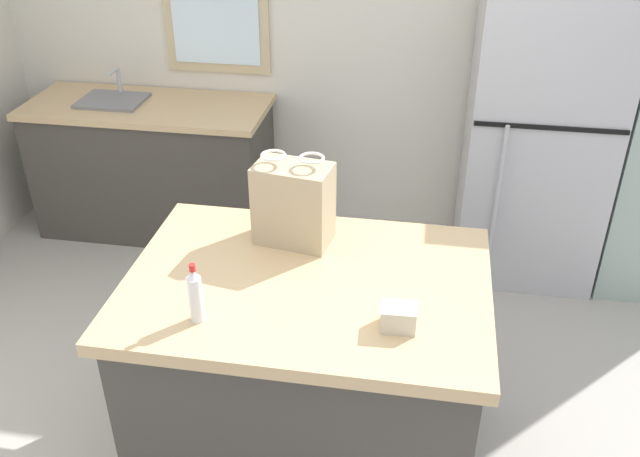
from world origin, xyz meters
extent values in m
cube|color=silver|center=(0.00, 2.21, 1.38)|extent=(5.16, 0.10, 2.76)
cube|color=#CCB78C|center=(-1.12, 2.15, 1.32)|extent=(0.68, 0.04, 0.60)
cube|color=white|center=(-1.12, 2.13, 1.32)|extent=(0.56, 0.02, 0.48)
cube|color=#423D38|center=(-0.15, 0.04, 0.44)|extent=(1.30, 0.91, 0.88)
cube|color=tan|center=(-0.15, 0.04, 0.90)|extent=(1.38, 0.99, 0.05)
cube|color=#B7B7BC|center=(0.87, 1.77, 0.85)|extent=(0.79, 0.71, 1.71)
cube|color=black|center=(0.87, 1.41, 1.06)|extent=(0.78, 0.01, 0.02)
cylinder|color=#B7B7BC|center=(0.66, 1.38, 0.68)|extent=(0.02, 0.02, 0.77)
cube|color=#423D38|center=(-1.52, 1.82, 0.42)|extent=(1.49, 0.60, 0.85)
cube|color=tan|center=(-1.52, 1.82, 0.87)|extent=(1.53, 0.64, 0.04)
cube|color=slate|center=(-1.74, 1.82, 0.84)|extent=(0.40, 0.32, 0.14)
cylinder|color=#B7B7BC|center=(-1.74, 1.96, 0.98)|extent=(0.03, 0.03, 0.18)
cylinder|color=#B7B7BC|center=(-1.74, 1.89, 1.06)|extent=(0.02, 0.14, 0.02)
cube|color=tan|center=(-0.26, 0.32, 1.10)|extent=(0.33, 0.23, 0.34)
torus|color=white|center=(-0.33, 0.32, 1.31)|extent=(0.12, 0.12, 0.01)
torus|color=white|center=(-0.18, 0.32, 1.31)|extent=(0.12, 0.12, 0.01)
cube|color=beige|center=(0.21, -0.19, 0.97)|extent=(0.12, 0.10, 0.09)
cylinder|color=white|center=(-0.48, -0.26, 1.02)|extent=(0.05, 0.05, 0.18)
cone|color=white|center=(-0.48, -0.26, 1.12)|extent=(0.05, 0.05, 0.03)
cylinder|color=red|center=(-0.48, -0.26, 1.15)|extent=(0.02, 0.02, 0.02)
camera|label=1|loc=(0.25, -2.06, 2.43)|focal=38.62mm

